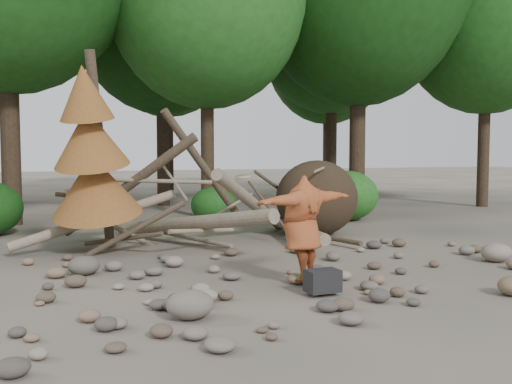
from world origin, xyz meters
name	(u,v)px	position (x,y,z in m)	size (l,w,h in m)	color
ground	(293,277)	(0.00, 0.00, 0.00)	(120.00, 120.00, 0.00)	#514C44
deadfall_pile	(298,200)	(2.02, 4.24, 0.95)	(8.55, 5.24, 3.30)	#332619
dead_conifer	(92,156)	(-3.12, 3.37, 2.11)	(2.06, 2.16, 4.35)	#4C3F30
bush_mid	(214,205)	(0.80, 7.80, 0.56)	(1.40, 1.40, 1.12)	#1E5719
bush_right	(347,196)	(5.00, 7.00, 0.80)	(2.00, 2.00, 1.60)	#266720
frisbee_thrower	(302,228)	(-0.12, -0.65, 0.95)	(2.27, 1.32, 1.77)	#964422
backpack	(323,285)	(-0.10, -1.36, 0.17)	(0.51, 0.34, 0.34)	black
cloth_green	(308,280)	(-0.01, -0.66, 0.08)	(0.43, 0.36, 0.16)	#2C6C2B
cloth_orange	(317,283)	(0.06, -0.84, 0.06)	(0.33, 0.27, 0.12)	#AD411D
boulder_front_left	(190,305)	(-2.30, -1.86, 0.19)	(0.64, 0.57, 0.38)	#696057
boulder_mid_right	(496,252)	(4.38, -0.16, 0.19)	(0.63, 0.56, 0.38)	gray
boulder_mid_left	(84,265)	(-3.43, 1.43, 0.17)	(0.57, 0.51, 0.34)	#58524A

